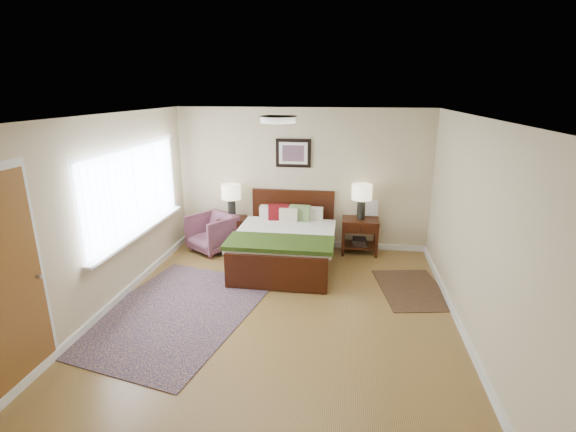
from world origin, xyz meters
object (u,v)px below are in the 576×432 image
Objects in this scene: nightstand_left at (232,224)px; rug_persian at (175,312)px; bed at (286,237)px; lamp_left at (231,195)px; lamp_right at (362,195)px; armchair at (212,233)px; nightstand_right at (360,232)px.

nightstand_left is 2.49m from rug_persian.
lamp_left reaches higher than bed.
bed is 1.30m from nightstand_left.
lamp_right reaches higher than bed.
bed reaches higher than armchair.
rug_persian is at bearing -134.52° from nightstand_right.
armchair is at bearing 162.09° from bed.
lamp_right is at bearing 0.00° from lamp_left.
nightstand_right reaches higher than nightstand_left.
lamp_left reaches higher than rug_persian.
lamp_left is 0.84× the size of armchair.
bed is at bearing -33.39° from lamp_left.
lamp_right reaches higher than armchair.
nightstand_left is 2.31m from nightstand_right.
lamp_right reaches higher than rug_persian.
lamp_right is (0.00, 0.01, 0.67)m from nightstand_right.
nightstand_right is at bearing -90.00° from lamp_right.
nightstand_left is 2.39m from lamp_right.
nightstand_right is at bearing 57.45° from rug_persian.
bed is at bearing -149.32° from lamp_right.
bed is 1.47m from armchair.
lamp_left is at bearing 76.10° from armchair.
bed is 1.41m from nightstand_right.
bed is 3.07× the size of nightstand_right.
lamp_left reaches higher than nightstand_right.
lamp_right is 3.61m from rug_persian.
bed is 0.74× the size of rug_persian.
lamp_right is (2.31, 0.02, 0.62)m from nightstand_left.
armchair is at bearing -174.10° from lamp_right.
nightstand_right is 1.03× the size of lamp_right.
lamp_right reaches higher than nightstand_left.
bed is 3.17× the size of lamp_right.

